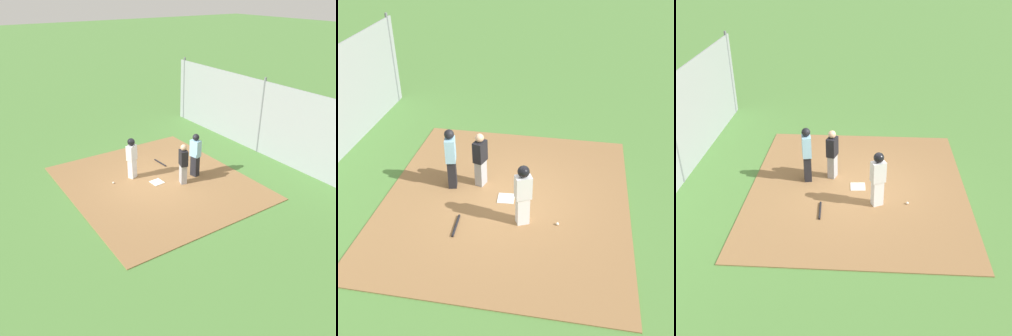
# 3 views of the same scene
# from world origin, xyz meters

# --- Properties ---
(ground_plane) EXTENTS (140.00, 140.00, 0.00)m
(ground_plane) POSITION_xyz_m (0.00, 0.00, 0.00)
(ground_plane) COLOR #51843D
(dirt_infield) EXTENTS (7.20, 6.40, 0.03)m
(dirt_infield) POSITION_xyz_m (0.00, 0.00, 0.01)
(dirt_infield) COLOR olive
(dirt_infield) RESTS_ON ground_plane
(home_plate) EXTENTS (0.47, 0.47, 0.02)m
(home_plate) POSITION_xyz_m (0.00, 0.00, 0.04)
(home_plate) COLOR white
(home_plate) RESTS_ON dirt_infield
(catcher) EXTENTS (0.44, 0.36, 1.57)m
(catcher) POSITION_xyz_m (-0.57, -0.81, 0.84)
(catcher) COLOR #9E9EA3
(catcher) RESTS_ON dirt_infield
(umpire) EXTENTS (0.43, 0.33, 1.74)m
(umpire) POSITION_xyz_m (-0.33, -1.55, 0.95)
(umpire) COLOR black
(umpire) RESTS_ON dirt_infield
(runner) EXTENTS (0.40, 0.45, 1.63)m
(runner) POSITION_xyz_m (0.88, 0.57, 0.96)
(runner) COLOR silver
(runner) RESTS_ON dirt_infield
(baseball_bat) EXTENTS (0.79, 0.11, 0.06)m
(baseball_bat) POSITION_xyz_m (1.33, -1.00, 0.06)
(baseball_bat) COLOR black
(baseball_bat) RESTS_ON dirt_infield
(baseball) EXTENTS (0.07, 0.07, 0.07)m
(baseball) POSITION_xyz_m (0.83, 1.43, 0.07)
(baseball) COLOR white
(baseball) RESTS_ON dirt_infield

